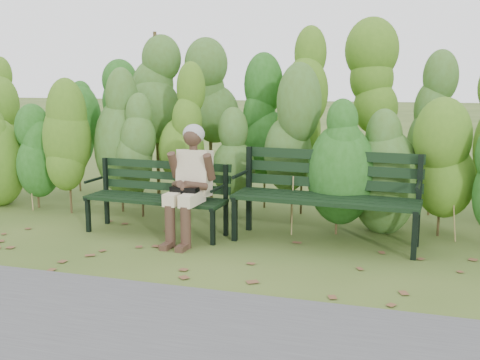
# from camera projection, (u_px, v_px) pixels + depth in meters

# --- Properties ---
(ground) EXTENTS (80.00, 80.00, 0.00)m
(ground) POSITION_uv_depth(u_px,v_px,m) (230.00, 257.00, 5.79)
(ground) COLOR #354E1B
(footpath) EXTENTS (60.00, 2.50, 0.01)m
(footpath) POSITION_uv_depth(u_px,v_px,m) (129.00, 356.00, 3.72)
(footpath) COLOR #474749
(footpath) RESTS_ON ground
(hedge_band) EXTENTS (11.04, 1.67, 2.42)m
(hedge_band) POSITION_uv_depth(u_px,v_px,m) (273.00, 122.00, 7.32)
(hedge_band) COLOR #47381E
(hedge_band) RESTS_ON ground
(leaf_litter) EXTENTS (5.56, 2.29, 0.01)m
(leaf_litter) POSITION_uv_depth(u_px,v_px,m) (254.00, 263.00, 5.60)
(leaf_litter) COLOR brown
(leaf_litter) RESTS_ON ground
(bench_left) EXTENTS (1.71, 0.64, 0.84)m
(bench_left) POSITION_uv_depth(u_px,v_px,m) (159.00, 191.00, 6.66)
(bench_left) COLOR black
(bench_left) RESTS_ON ground
(bench_right) EXTENTS (2.08, 0.79, 1.02)m
(bench_right) POSITION_uv_depth(u_px,v_px,m) (327.00, 189.00, 6.26)
(bench_right) COLOR black
(bench_right) RESTS_ON ground
(seated_woman) EXTENTS (0.54, 0.79, 1.31)m
(seated_woman) POSITION_uv_depth(u_px,v_px,m) (190.00, 177.00, 6.30)
(seated_woman) COLOR beige
(seated_woman) RESTS_ON ground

